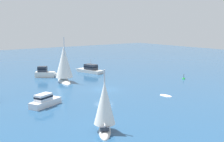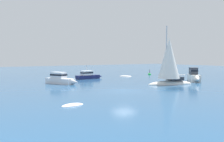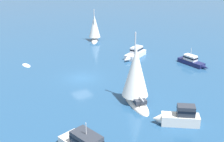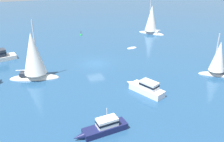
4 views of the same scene
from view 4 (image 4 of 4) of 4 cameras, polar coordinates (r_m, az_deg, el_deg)
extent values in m
plane|color=navy|center=(38.19, -3.97, 1.79)|extent=(160.00, 160.00, 0.00)
ellipsoid|color=silver|center=(34.89, -18.08, -1.67)|extent=(7.01, 3.61, 1.10)
cube|color=#2D333D|center=(34.76, -19.55, -0.54)|extent=(2.30, 1.80, 0.49)
cylinder|color=silver|center=(33.16, -17.90, 5.17)|extent=(0.16, 0.16, 7.63)
cylinder|color=silver|center=(34.58, -19.71, 0.20)|extent=(2.96, 0.94, 0.12)
cone|color=white|center=(33.45, -18.43, 4.07)|extent=(3.74, 3.74, 5.72)
ellipsoid|color=white|center=(56.21, 9.40, 8.91)|extent=(4.99, 5.65, 0.74)
cube|color=silver|center=(55.83, 10.14, 9.34)|extent=(1.97, 2.08, 0.37)
cylinder|color=silver|center=(55.50, 9.10, 13.11)|extent=(0.13, 0.13, 7.52)
cylinder|color=silver|center=(55.71, 10.20, 9.77)|extent=(1.79, 2.17, 0.10)
cone|color=white|center=(55.48, 9.45, 12.41)|extent=(3.82, 3.82, 5.64)
ellipsoid|color=silver|center=(37.19, 23.57, -0.92)|extent=(4.56, 3.69, 0.94)
cube|color=#2D333D|center=(37.05, 24.59, -0.08)|extent=(1.65, 1.51, 0.39)
cylinder|color=silver|center=(35.94, 23.70, 3.91)|extent=(0.15, 0.15, 5.65)
cylinder|color=silver|center=(36.89, 24.74, 0.55)|extent=(1.81, 1.31, 0.12)
cone|color=white|center=(36.15, 24.21, 3.23)|extent=(2.94, 2.94, 4.23)
cube|color=white|center=(29.63, 8.30, -4.54)|extent=(3.20, 4.74, 0.80)
cone|color=white|center=(31.15, 4.31, -2.82)|extent=(1.18, 1.35, 0.80)
cube|color=silver|center=(29.07, 8.90, -3.30)|extent=(1.99, 2.47, 0.87)
cube|color=black|center=(29.05, 8.91, -3.23)|extent=(2.04, 2.52, 0.24)
cube|color=#191E4C|center=(23.12, -1.66, -13.70)|extent=(4.40, 1.72, 0.64)
cone|color=#191E4C|center=(22.40, -8.01, -15.42)|extent=(1.13, 0.74, 0.64)
cube|color=white|center=(22.75, -1.22, -12.13)|extent=(2.06, 1.24, 0.80)
cube|color=black|center=(22.72, -1.22, -12.04)|extent=(2.10, 1.28, 0.24)
cylinder|color=silver|center=(22.19, -1.24, -10.13)|extent=(0.08, 0.08, 1.12)
ellipsoid|color=white|center=(45.53, 4.80, 5.52)|extent=(2.12, 1.23, 0.34)
sphere|color=green|center=(54.52, -7.44, 8.55)|extent=(0.55, 0.55, 0.55)
cylinder|color=black|center=(54.36, -7.47, 9.17)|extent=(0.08, 0.08, 0.68)
camera|label=1|loc=(47.75, 60.03, 7.56)|focal=46.02mm
camera|label=2|loc=(65.24, 4.81, 14.78)|focal=42.46mm
camera|label=3|loc=(56.05, -49.79, 18.39)|focal=48.38mm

